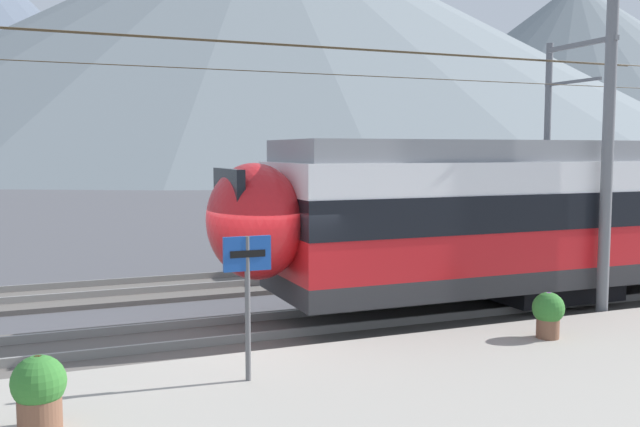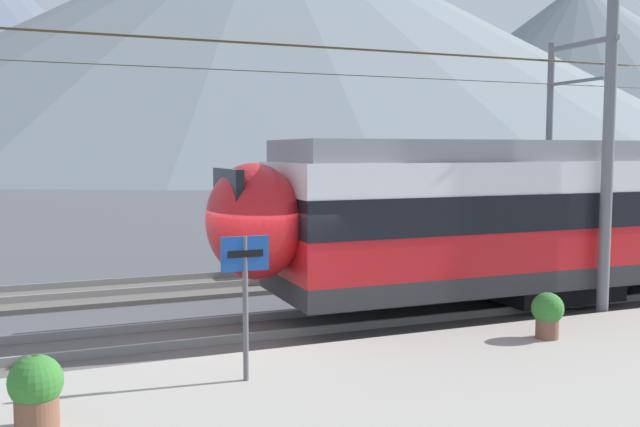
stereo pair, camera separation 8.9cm
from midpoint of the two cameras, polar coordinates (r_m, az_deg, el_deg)
name	(u,v)px [view 1 (the left image)]	position (r m, az deg, el deg)	size (l,w,h in m)	color
ground_plane	(260,347)	(13.14, -5.12, -10.87)	(400.00, 400.00, 0.00)	#4C4C51
track_near	(250,334)	(13.77, -6.00, -9.83)	(120.00, 3.00, 0.28)	#5B5651
track_far	(195,286)	(18.65, -10.39, -5.91)	(120.00, 3.00, 0.28)	#5B5651
catenary_mast_mid	(605,116)	(15.62, 22.27, 7.44)	(40.28, 2.00, 8.44)	slate
catenary_mast_far_side	(550,142)	(26.36, 18.35, 5.64)	(40.28, 2.65, 7.46)	slate
platform_sign	(247,275)	(10.03, -6.26, -5.06)	(0.70, 0.08, 2.11)	#59595B
potted_plant_platform_edge	(39,389)	(9.15, -22.41, -13.20)	(0.64, 0.64, 0.91)	brown
potted_plant_by_shelter	(548,312)	(13.07, 18.10, -7.69)	(0.57, 0.57, 0.83)	brown
mountain_central_peak	(264,40)	(170.49, -4.69, 14.02)	(209.25, 209.25, 59.65)	slate
mountain_right_ridge	(574,72)	(276.72, 20.17, 10.88)	(174.88, 174.88, 65.06)	slate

